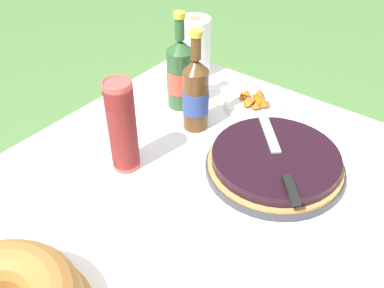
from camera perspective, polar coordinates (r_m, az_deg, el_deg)
The scene contains 9 objects.
garden_table at distance 1.02m, azimuth -2.88°, elevation -14.77°, with size 1.45×1.11×0.69m.
tablecloth at distance 0.98m, azimuth -2.98°, elevation -12.95°, with size 1.46×1.12×0.10m.
berry_tart at distance 1.12m, azimuth 10.99°, elevation -2.44°, with size 0.36×0.36×0.06m.
serving_knife at distance 1.08m, azimuth 11.56°, elevation -2.02°, with size 0.29×0.27×0.01m.
cup_stack at distance 1.07m, azimuth -9.30°, elevation 2.30°, with size 0.07×0.07×0.25m.
cider_bottle_green at distance 1.32m, azimuth -1.54°, elevation 9.36°, with size 0.09×0.09×0.30m.
cider_bottle_amber at distance 1.22m, azimuth 0.49°, elevation 6.68°, with size 0.08×0.08×0.30m.
snack_plate_near at distance 1.38m, azimuth 8.29°, elevation 5.51°, with size 0.20×0.20×0.05m.
paper_towel_roll at distance 1.51m, azimuth 0.33°, elevation 12.84°, with size 0.11×0.11×0.20m.
Camera 1 is at (-0.46, -0.41, 1.44)m, focal length 40.00 mm.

